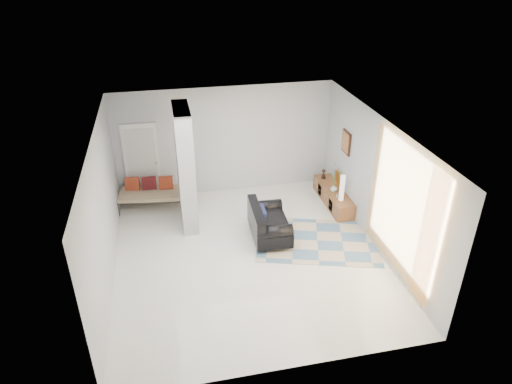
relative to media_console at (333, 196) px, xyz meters
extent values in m
plane|color=silver|center=(-2.52, -1.70, -0.20)|extent=(6.00, 6.00, 0.00)
plane|color=white|center=(-2.52, -1.70, 2.60)|extent=(6.00, 6.00, 0.00)
plane|color=silver|center=(-2.52, 1.30, 1.20)|extent=(6.00, 0.00, 6.00)
plane|color=silver|center=(-2.52, -4.70, 1.20)|extent=(6.00, 0.00, 6.00)
plane|color=silver|center=(-5.27, -1.70, 1.20)|extent=(0.00, 6.00, 6.00)
plane|color=silver|center=(0.23, -1.70, 1.20)|extent=(0.00, 6.00, 6.00)
cube|color=#ADB2B4|center=(-3.62, -0.10, 1.20)|extent=(0.35, 1.20, 2.80)
cube|color=white|center=(-4.62, 1.26, 0.82)|extent=(0.85, 0.06, 2.04)
plane|color=#FFAE43|center=(0.15, -2.85, 1.25)|extent=(0.00, 2.55, 2.55)
cube|color=#391A0F|center=(0.20, 0.00, 1.45)|extent=(0.04, 0.45, 0.55)
cube|color=brown|center=(0.00, 0.00, 0.00)|extent=(0.45, 1.82, 0.40)
cube|color=#391A0F|center=(-0.22, -0.41, 0.00)|extent=(0.02, 0.24, 0.28)
cube|color=#391A0F|center=(-0.22, 0.40, 0.00)|extent=(0.02, 0.24, 0.28)
cube|color=#F4BB48|center=(0.18, 0.25, 0.40)|extent=(0.09, 0.32, 0.40)
cube|color=silver|center=(-0.10, -0.41, 0.26)|extent=(0.04, 0.10, 0.12)
cylinder|color=silver|center=(-2.24, -1.64, -0.15)|extent=(0.05, 0.05, 0.10)
cylinder|color=silver|center=(-2.20, -0.56, -0.15)|extent=(0.05, 0.05, 0.10)
cylinder|color=silver|center=(-1.64, -1.67, -0.15)|extent=(0.05, 0.05, 0.10)
cylinder|color=silver|center=(-1.60, -0.58, -0.15)|extent=(0.05, 0.05, 0.10)
cube|color=black|center=(-1.92, -1.11, 0.05)|extent=(0.85, 1.35, 0.30)
cube|color=black|center=(-2.22, -1.10, 0.38)|extent=(0.25, 1.33, 0.36)
cylinder|color=black|center=(-1.94, -1.65, 0.28)|extent=(0.77, 0.31, 0.28)
cylinder|color=black|center=(-1.90, -0.57, 0.28)|extent=(0.77, 0.31, 0.28)
cube|color=black|center=(-2.10, -1.11, 0.40)|extent=(0.16, 0.49, 0.31)
cylinder|color=black|center=(-5.27, 0.51, 0.00)|extent=(0.04, 0.04, 0.40)
cylinder|color=black|center=(-3.55, 0.27, 0.00)|extent=(0.04, 0.04, 0.40)
cylinder|color=black|center=(-5.17, 1.22, 0.00)|extent=(0.04, 0.04, 0.40)
cylinder|color=black|center=(-3.45, 0.98, 0.00)|extent=(0.04, 0.04, 0.40)
cube|color=beige|center=(-4.36, 0.75, 0.18)|extent=(1.84, 0.97, 0.12)
cube|color=#9C341C|center=(-4.90, 0.97, 0.40)|extent=(0.36, 0.21, 0.33)
cube|color=#5A1618|center=(-4.49, 0.92, 0.40)|extent=(0.36, 0.21, 0.33)
cube|color=#9C341C|center=(-4.09, 0.86, 0.40)|extent=(0.36, 0.21, 0.33)
cube|color=#C0B093|center=(-0.92, -1.50, -0.20)|extent=(3.04, 2.44, 0.01)
cylinder|color=beige|center=(-0.02, -0.52, 0.52)|extent=(0.12, 0.12, 0.65)
imported|color=silver|center=(-0.05, -0.09, 0.29)|extent=(0.19, 0.19, 0.18)
camera|label=1|loc=(-4.00, -9.39, 5.59)|focal=32.00mm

